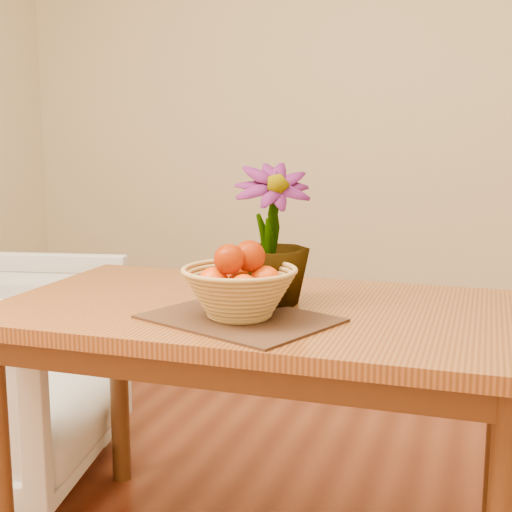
% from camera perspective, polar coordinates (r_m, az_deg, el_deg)
% --- Properties ---
extents(wall_back, '(4.00, 0.02, 2.70)m').
position_cam_1_polar(wall_back, '(3.76, 9.75, 11.94)').
color(wall_back, beige).
rests_on(wall_back, floor).
extents(table, '(1.40, 0.80, 0.75)m').
position_cam_1_polar(table, '(1.92, 0.52, -6.48)').
color(table, brown).
rests_on(table, floor).
extents(placemat, '(0.52, 0.46, 0.01)m').
position_cam_1_polar(placemat, '(1.75, -1.32, -5.01)').
color(placemat, '#3D2516').
rests_on(placemat, table).
extents(wicker_basket, '(0.28, 0.28, 0.12)m').
position_cam_1_polar(wicker_basket, '(1.74, -1.33, -3.09)').
color(wicker_basket, '#B2894A').
rests_on(wicker_basket, placemat).
extents(orange_pile, '(0.19, 0.18, 0.14)m').
position_cam_1_polar(orange_pile, '(1.73, -1.30, -1.21)').
color(orange_pile, '#D94703').
rests_on(orange_pile, wicker_basket).
extents(potted_plant, '(0.28, 0.28, 0.37)m').
position_cam_1_polar(potted_plant, '(1.88, 1.17, 1.70)').
color(potted_plant, '#184413').
rests_on(potted_plant, table).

